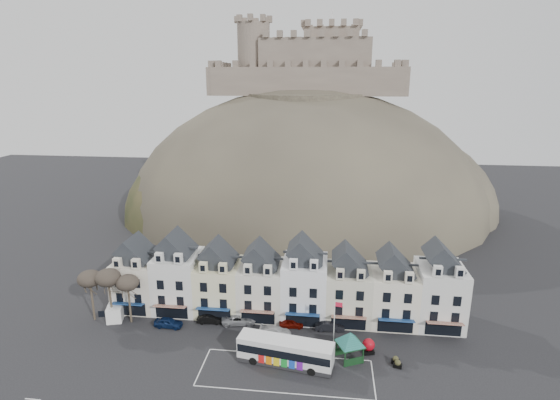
# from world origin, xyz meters

# --- Properties ---
(ground) EXTENTS (300.00, 300.00, 0.00)m
(ground) POSITION_xyz_m (0.00, 0.00, 0.00)
(ground) COLOR black
(ground) RESTS_ON ground
(coach_bay_markings) EXTENTS (22.00, 7.50, 0.01)m
(coach_bay_markings) POSITION_xyz_m (2.00, 1.25, 0.00)
(coach_bay_markings) COLOR silver
(coach_bay_markings) RESTS_ON ground
(townhouse_terrace) EXTENTS (54.40, 9.35, 11.80)m
(townhouse_terrace) POSITION_xyz_m (0.15, 15.97, 5.30)
(townhouse_terrace) COLOR beige
(townhouse_terrace) RESTS_ON ground
(castle_hill) EXTENTS (100.00, 76.00, 68.00)m
(castle_hill) POSITION_xyz_m (1.25, 68.95, 0.11)
(castle_hill) COLOR #3D382F
(castle_hill) RESTS_ON ground
(castle) EXTENTS (50.20, 22.20, 22.00)m
(castle) POSITION_xyz_m (0.51, 75.93, 40.19)
(castle) COLOR #6A5B51
(castle) RESTS_ON ground
(tree_left_far) EXTENTS (3.61, 3.61, 8.24)m
(tree_left_far) POSITION_xyz_m (-29.00, 10.50, 6.90)
(tree_left_far) COLOR #372E23
(tree_left_far) RESTS_ON ground
(tree_left_mid) EXTENTS (3.78, 3.78, 8.64)m
(tree_left_mid) POSITION_xyz_m (-26.00, 10.50, 7.24)
(tree_left_mid) COLOR #372E23
(tree_left_mid) RESTS_ON ground
(tree_left_near) EXTENTS (3.43, 3.43, 7.84)m
(tree_left_near) POSITION_xyz_m (-23.00, 10.50, 6.55)
(tree_left_near) COLOR #372E23
(tree_left_near) RESTS_ON ground
(bus) EXTENTS (12.88, 4.94, 3.55)m
(bus) POSITION_xyz_m (1.72, 3.10, 1.96)
(bus) COLOR #262628
(bus) RESTS_ON ground
(bus_shelter) EXTENTS (5.81, 5.81, 4.06)m
(bus_shelter) POSITION_xyz_m (10.13, 5.03, 3.15)
(bus_shelter) COLOR black
(bus_shelter) RESTS_ON ground
(red_buoy) EXTENTS (1.69, 1.69, 2.08)m
(red_buoy) POSITION_xyz_m (12.76, 6.83, 1.06)
(red_buoy) COLOR black
(red_buoy) RESTS_ON ground
(flagpole) EXTENTS (1.07, 0.24, 7.48)m
(flagpole) POSITION_xyz_m (8.08, 7.11, 4.27)
(flagpole) COLOR silver
(flagpole) RESTS_ON ground
(white_van) EXTENTS (3.61, 5.57, 2.35)m
(white_van) POSITION_xyz_m (-26.00, 11.88, 1.18)
(white_van) COLOR white
(white_van) RESTS_ON ground
(planter_west) EXTENTS (1.22, 0.79, 1.12)m
(planter_west) POSITION_xyz_m (16.29, 3.99, 0.54)
(planter_west) COLOR black
(planter_west) RESTS_ON ground
(planter_east) EXTENTS (1.15, 0.77, 1.10)m
(planter_east) POSITION_xyz_m (16.14, 4.82, 0.53)
(planter_east) COLOR black
(planter_east) RESTS_ON ground
(car_navy) EXTENTS (4.38, 1.93, 1.47)m
(car_navy) POSITION_xyz_m (-16.75, 9.79, 0.73)
(car_navy) COLOR #0D1E44
(car_navy) RESTS_ON ground
(car_black) EXTENTS (4.07, 1.66, 1.31)m
(car_black) POSITION_xyz_m (-10.80, 11.66, 0.66)
(car_black) COLOR black
(car_black) RESTS_ON ground
(car_silver) EXTENTS (5.53, 3.34, 1.46)m
(car_silver) POSITION_xyz_m (-6.38, 12.00, 0.73)
(car_silver) COLOR gray
(car_silver) RESTS_ON ground
(car_white) EXTENTS (4.65, 2.00, 1.33)m
(car_white) POSITION_xyz_m (-0.40, 9.50, 0.67)
(car_white) COLOR silver
(car_white) RESTS_ON ground
(car_maroon) EXTENTS (3.81, 1.83, 1.25)m
(car_maroon) POSITION_xyz_m (1.70, 11.91, 0.63)
(car_maroon) COLOR #5D0C05
(car_maroon) RESTS_ON ground
(car_charcoal) EXTENTS (4.42, 1.70, 1.44)m
(car_charcoal) POSITION_xyz_m (7.48, 11.76, 0.72)
(car_charcoal) COLOR black
(car_charcoal) RESTS_ON ground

